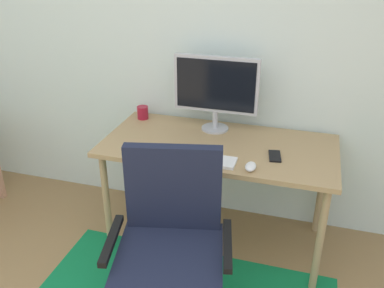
% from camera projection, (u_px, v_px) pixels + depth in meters
% --- Properties ---
extents(wall_back, '(6.00, 0.10, 2.60)m').
position_uv_depth(wall_back, '(203.00, 36.00, 2.75)').
color(wall_back, silver).
rests_on(wall_back, ground).
extents(desk, '(1.44, 0.70, 0.73)m').
position_uv_depth(desk, '(219.00, 154.00, 2.61)').
color(desk, tan).
rests_on(desk, ground).
extents(monitor, '(0.55, 0.18, 0.49)m').
position_uv_depth(monitor, '(216.00, 87.00, 2.65)').
color(monitor, '#B2B2B7').
rests_on(monitor, desk).
extents(keyboard, '(0.43, 0.13, 0.02)m').
position_uv_depth(keyboard, '(199.00, 159.00, 2.38)').
color(keyboard, white).
rests_on(keyboard, desk).
extents(computer_mouse, '(0.06, 0.10, 0.03)m').
position_uv_depth(computer_mouse, '(251.00, 167.00, 2.28)').
color(computer_mouse, white).
rests_on(computer_mouse, desk).
extents(coffee_cup, '(0.08, 0.08, 0.09)m').
position_uv_depth(coffee_cup, '(143.00, 113.00, 2.92)').
color(coffee_cup, maroon).
rests_on(coffee_cup, desk).
extents(cell_phone, '(0.09, 0.15, 0.01)m').
position_uv_depth(cell_phone, '(275.00, 156.00, 2.42)').
color(cell_phone, black).
rests_on(cell_phone, desk).
extents(office_chair, '(0.66, 0.61, 0.98)m').
position_uv_depth(office_chair, '(171.00, 264.00, 2.09)').
color(office_chair, slate).
rests_on(office_chair, ground).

